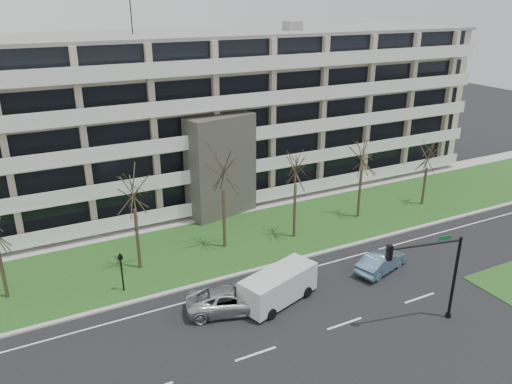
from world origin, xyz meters
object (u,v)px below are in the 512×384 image
pedestrian_signal (121,267)px  white_van (279,284)px  blue_sedan (381,262)px  traffic_signal (433,268)px  silver_pickup (230,300)px

pedestrian_signal → white_van: bearing=-48.2°
white_van → pedestrian_signal: bearing=128.6°
pedestrian_signal → blue_sedan: bearing=-33.4°
white_van → pedestrian_signal: (-8.66, 5.69, 0.53)m
traffic_signal → white_van: bearing=150.8°
silver_pickup → blue_sedan: 11.63m
white_van → pedestrian_signal: size_ratio=2.05×
blue_sedan → white_van: bearing=72.6°
blue_sedan → pedestrian_signal: (-17.01, 5.71, 1.06)m
white_van → traffic_signal: size_ratio=1.02×
white_van → traffic_signal: (6.79, -5.95, 2.40)m
white_van → traffic_signal: 9.34m
white_van → traffic_signal: traffic_signal is taller
silver_pickup → pedestrian_signal: bearing=63.2°
silver_pickup → traffic_signal: traffic_signal is taller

